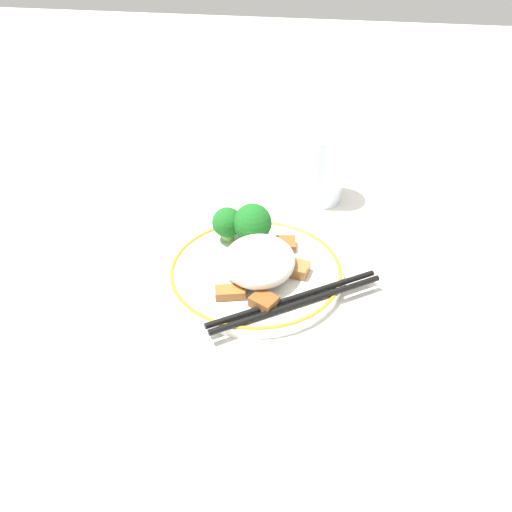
% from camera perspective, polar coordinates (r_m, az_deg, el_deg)
% --- Properties ---
extents(ground_plane, '(3.00, 3.00, 0.00)m').
position_cam_1_polar(ground_plane, '(0.64, 0.00, -2.40)').
color(ground_plane, silver).
extents(plate, '(0.22, 0.22, 0.02)m').
position_cam_1_polar(plate, '(0.64, 0.00, -1.80)').
color(plate, white).
rests_on(plate, ground_plane).
extents(rice_mound, '(0.10, 0.09, 0.04)m').
position_cam_1_polar(rice_mound, '(0.61, 0.35, -0.54)').
color(rice_mound, white).
rests_on(rice_mound, plate).
extents(broccoli_back_left, '(0.05, 0.05, 0.06)m').
position_cam_1_polar(broccoli_back_left, '(0.66, -0.41, 3.76)').
color(broccoli_back_left, '#7FB756').
rests_on(broccoli_back_left, plate).
extents(broccoli_back_center, '(0.04, 0.04, 0.05)m').
position_cam_1_polar(broccoli_back_center, '(0.67, -3.30, 3.79)').
color(broccoli_back_center, '#7FB756').
rests_on(broccoli_back_center, plate).
extents(meat_near_front, '(0.04, 0.04, 0.01)m').
position_cam_1_polar(meat_near_front, '(0.63, -2.21, -0.99)').
color(meat_near_front, brown).
rests_on(meat_near_front, plate).
extents(meat_near_left, '(0.03, 0.04, 0.01)m').
position_cam_1_polar(meat_near_left, '(0.59, -2.98, -4.18)').
color(meat_near_left, '#995B28').
rests_on(meat_near_left, plate).
extents(meat_near_right, '(0.03, 0.04, 0.01)m').
position_cam_1_polar(meat_near_right, '(0.63, 4.48, -1.29)').
color(meat_near_right, '#9E6633').
rests_on(meat_near_right, plate).
extents(meat_near_back, '(0.03, 0.04, 0.01)m').
position_cam_1_polar(meat_near_back, '(0.58, 0.92, -5.23)').
color(meat_near_back, brown).
rests_on(meat_near_back, plate).
extents(meat_on_rice_edge, '(0.03, 0.03, 0.01)m').
position_cam_1_polar(meat_on_rice_edge, '(0.67, 3.42, 1.36)').
color(meat_on_rice_edge, brown).
rests_on(meat_on_rice_edge, plate).
extents(chopsticks, '(0.14, 0.19, 0.01)m').
position_cam_1_polar(chopsticks, '(0.58, 4.62, -5.13)').
color(chopsticks, black).
rests_on(chopsticks, plate).
extents(drinking_glass, '(0.08, 0.08, 0.11)m').
position_cam_1_polar(drinking_glass, '(0.79, 7.22, 10.06)').
color(drinking_glass, silver).
rests_on(drinking_glass, ground_plane).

